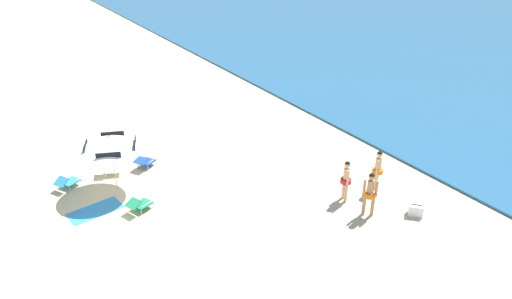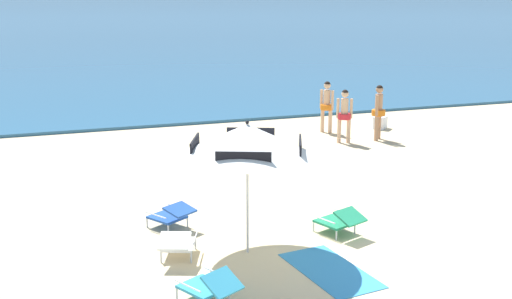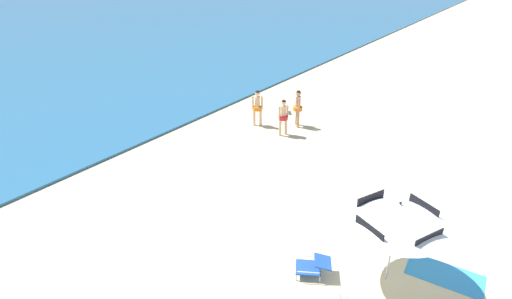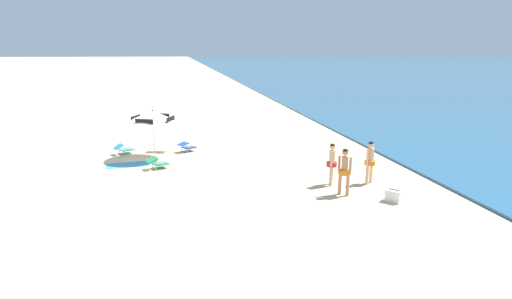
{
  "view_description": "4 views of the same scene",
  "coord_description": "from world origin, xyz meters",
  "px_view_note": "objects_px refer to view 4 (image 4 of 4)",
  "views": [
    {
      "loc": [
        12.55,
        -1.99,
        9.42
      ],
      "look_at": [
        -1.14,
        6.92,
        1.01
      ],
      "focal_mm": 33.14,
      "sensor_mm": 36.0,
      "label": 1
    },
    {
      "loc": [
        -6.04,
        -7.38,
        4.23
      ],
      "look_at": [
        -1.37,
        5.89,
        0.71
      ],
      "focal_mm": 43.6,
      "sensor_mm": 36.0,
      "label": 2
    },
    {
      "loc": [
        -10.82,
        -0.19,
        7.49
      ],
      "look_at": [
        -1.4,
        7.09,
        1.27
      ],
      "focal_mm": 28.94,
      "sensor_mm": 36.0,
      "label": 3
    },
    {
      "loc": [
        15.93,
        3.12,
        4.82
      ],
      "look_at": [
        0.43,
        6.01,
        1.02
      ],
      "focal_mm": 28.61,
      "sensor_mm": 36.0,
      "label": 4
    }
  ],
  "objects_px": {
    "lounge_chair_facing_sea": "(158,162)",
    "lounge_chair_under_umbrella": "(124,148)",
    "person_standing_near_shore": "(370,159)",
    "person_wading_in": "(345,168)",
    "person_standing_beside": "(332,161)",
    "lounge_chair_beside_umbrella": "(187,146)",
    "beach_umbrella_striped_main": "(153,117)",
    "cooler_box": "(394,196)",
    "beach_towel": "(128,165)",
    "lounge_chair_spare_folded": "(159,147)"
  },
  "relations": [
    {
      "from": "beach_umbrella_striped_main",
      "to": "lounge_chair_facing_sea",
      "type": "relative_size",
      "value": 3.33
    },
    {
      "from": "lounge_chair_beside_umbrella",
      "to": "lounge_chair_facing_sea",
      "type": "bearing_deg",
      "value": -24.75
    },
    {
      "from": "lounge_chair_spare_folded",
      "to": "beach_towel",
      "type": "bearing_deg",
      "value": -29.59
    },
    {
      "from": "lounge_chair_under_umbrella",
      "to": "person_standing_beside",
      "type": "distance_m",
      "value": 10.3
    },
    {
      "from": "lounge_chair_spare_folded",
      "to": "beach_towel",
      "type": "distance_m",
      "value": 2.52
    },
    {
      "from": "lounge_chair_facing_sea",
      "to": "person_standing_beside",
      "type": "bearing_deg",
      "value": 62.28
    },
    {
      "from": "lounge_chair_beside_umbrella",
      "to": "cooler_box",
      "type": "bearing_deg",
      "value": 38.46
    },
    {
      "from": "beach_umbrella_striped_main",
      "to": "lounge_chair_beside_umbrella",
      "type": "relative_size",
      "value": 3.36
    },
    {
      "from": "person_standing_near_shore",
      "to": "person_standing_beside",
      "type": "distance_m",
      "value": 1.45
    },
    {
      "from": "cooler_box",
      "to": "lounge_chair_beside_umbrella",
      "type": "bearing_deg",
      "value": -141.54
    },
    {
      "from": "person_standing_near_shore",
      "to": "cooler_box",
      "type": "distance_m",
      "value": 2.05
    },
    {
      "from": "lounge_chair_facing_sea",
      "to": "lounge_chair_under_umbrella",
      "type": "bearing_deg",
      "value": -149.33
    },
    {
      "from": "person_wading_in",
      "to": "cooler_box",
      "type": "relative_size",
      "value": 2.74
    },
    {
      "from": "beach_towel",
      "to": "lounge_chair_beside_umbrella",
      "type": "bearing_deg",
      "value": 127.17
    },
    {
      "from": "cooler_box",
      "to": "lounge_chair_spare_folded",
      "type": "bearing_deg",
      "value": -136.79
    },
    {
      "from": "lounge_chair_beside_umbrella",
      "to": "lounge_chair_spare_folded",
      "type": "relative_size",
      "value": 1.0
    },
    {
      "from": "beach_umbrella_striped_main",
      "to": "cooler_box",
      "type": "height_order",
      "value": "beach_umbrella_striped_main"
    },
    {
      "from": "person_wading_in",
      "to": "lounge_chair_beside_umbrella",
      "type": "bearing_deg",
      "value": -144.86
    },
    {
      "from": "beach_umbrella_striped_main",
      "to": "person_standing_near_shore",
      "type": "relative_size",
      "value": 2.07
    },
    {
      "from": "lounge_chair_spare_folded",
      "to": "cooler_box",
      "type": "distance_m",
      "value": 11.55
    },
    {
      "from": "beach_umbrella_striped_main",
      "to": "beach_towel",
      "type": "xyz_separation_m",
      "value": [
        1.0,
        -1.12,
        -1.93
      ]
    },
    {
      "from": "person_wading_in",
      "to": "cooler_box",
      "type": "bearing_deg",
      "value": 56.8
    },
    {
      "from": "lounge_chair_facing_sea",
      "to": "person_standing_near_shore",
      "type": "height_order",
      "value": "person_standing_near_shore"
    },
    {
      "from": "person_wading_in",
      "to": "lounge_chair_under_umbrella",
      "type": "bearing_deg",
      "value": -132.24
    },
    {
      "from": "beach_towel",
      "to": "person_wading_in",
      "type": "bearing_deg",
      "value": 55.5
    },
    {
      "from": "beach_umbrella_striped_main",
      "to": "lounge_chair_beside_umbrella",
      "type": "bearing_deg",
      "value": 123.32
    },
    {
      "from": "lounge_chair_facing_sea",
      "to": "person_standing_beside",
      "type": "xyz_separation_m",
      "value": [
        3.38,
        6.43,
        0.63
      ]
    },
    {
      "from": "person_standing_beside",
      "to": "cooler_box",
      "type": "distance_m",
      "value": 2.57
    },
    {
      "from": "beach_umbrella_striped_main",
      "to": "lounge_chair_facing_sea",
      "type": "bearing_deg",
      "value": 6.29
    },
    {
      "from": "beach_umbrella_striped_main",
      "to": "lounge_chair_spare_folded",
      "type": "distance_m",
      "value": 2.04
    },
    {
      "from": "cooler_box",
      "to": "beach_towel",
      "type": "distance_m",
      "value": 11.07
    },
    {
      "from": "lounge_chair_under_umbrella",
      "to": "lounge_chair_facing_sea",
      "type": "relative_size",
      "value": 1.03
    },
    {
      "from": "lounge_chair_beside_umbrella",
      "to": "person_standing_beside",
      "type": "relative_size",
      "value": 0.63
    },
    {
      "from": "lounge_chair_facing_sea",
      "to": "lounge_chair_spare_folded",
      "type": "relative_size",
      "value": 1.01
    },
    {
      "from": "lounge_chair_under_umbrella",
      "to": "lounge_chair_beside_umbrella",
      "type": "bearing_deg",
      "value": 88.26
    },
    {
      "from": "person_wading_in",
      "to": "beach_towel",
      "type": "height_order",
      "value": "person_wading_in"
    },
    {
      "from": "lounge_chair_facing_sea",
      "to": "beach_towel",
      "type": "xyz_separation_m",
      "value": [
        -0.82,
        -1.32,
        -0.27
      ]
    },
    {
      "from": "beach_umbrella_striped_main",
      "to": "person_wading_in",
      "type": "xyz_separation_m",
      "value": [
        6.34,
        6.65,
        -0.99
      ]
    },
    {
      "from": "beach_umbrella_striped_main",
      "to": "beach_towel",
      "type": "relative_size",
      "value": 1.86
    },
    {
      "from": "lounge_chair_facing_sea",
      "to": "person_standing_near_shore",
      "type": "relative_size",
      "value": 0.62
    },
    {
      "from": "person_standing_near_shore",
      "to": "lounge_chair_facing_sea",
      "type": "bearing_deg",
      "value": -114.0
    },
    {
      "from": "lounge_chair_under_umbrella",
      "to": "cooler_box",
      "type": "xyz_separation_m",
      "value": [
        8.32,
        9.54,
        -0.07
      ]
    },
    {
      "from": "beach_umbrella_striped_main",
      "to": "person_standing_beside",
      "type": "bearing_deg",
      "value": 51.88
    },
    {
      "from": "lounge_chair_under_umbrella",
      "to": "beach_towel",
      "type": "bearing_deg",
      "value": 10.86
    },
    {
      "from": "lounge_chair_spare_folded",
      "to": "cooler_box",
      "type": "relative_size",
      "value": 1.66
    },
    {
      "from": "lounge_chair_facing_sea",
      "to": "cooler_box",
      "type": "bearing_deg",
      "value": 55.3
    },
    {
      "from": "person_wading_in",
      "to": "cooler_box",
      "type": "distance_m",
      "value": 1.81
    },
    {
      "from": "person_standing_near_shore",
      "to": "person_wading_in",
      "type": "relative_size",
      "value": 0.98
    },
    {
      "from": "lounge_chair_beside_umbrella",
      "to": "lounge_chair_spare_folded",
      "type": "distance_m",
      "value": 1.39
    },
    {
      "from": "beach_umbrella_striped_main",
      "to": "lounge_chair_under_umbrella",
      "type": "height_order",
      "value": "beach_umbrella_striped_main"
    }
  ]
}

